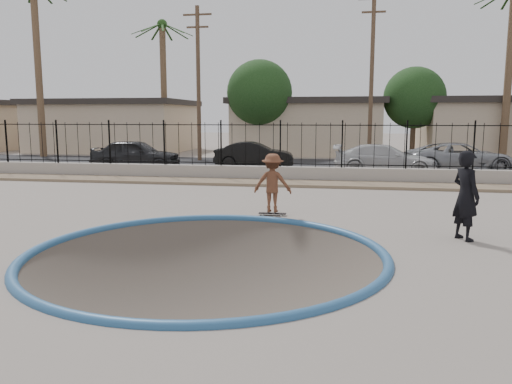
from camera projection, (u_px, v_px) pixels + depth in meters
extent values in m
cube|color=slate|center=(285.00, 200.00, 22.49)|extent=(120.00, 120.00, 2.20)
torus|color=#285583|center=(207.00, 254.00, 9.66)|extent=(7.04, 7.04, 0.20)
cube|color=#856E57|center=(277.00, 183.00, 19.59)|extent=(42.00, 1.60, 0.11)
cube|color=gray|center=(280.00, 174.00, 20.62)|extent=(42.00, 0.45, 0.60)
cube|color=black|center=(280.00, 164.00, 20.56)|extent=(40.00, 0.04, 0.03)
cube|color=black|center=(280.00, 125.00, 20.32)|extent=(40.00, 0.04, 0.04)
cube|color=black|center=(295.00, 165.00, 27.19)|extent=(90.00, 8.00, 0.04)
cube|color=tan|center=(115.00, 128.00, 38.74)|extent=(11.00, 8.00, 3.50)
cube|color=#2C2723|center=(114.00, 103.00, 38.45)|extent=(11.60, 8.60, 0.40)
cube|color=tan|center=(308.00, 129.00, 36.18)|extent=(10.00, 8.00, 3.50)
cube|color=#2C2723|center=(309.00, 102.00, 35.89)|extent=(10.60, 8.60, 0.40)
cylinder|color=brown|center=(38.00, 72.00, 32.20)|extent=(0.44, 0.44, 11.00)
cylinder|color=brown|center=(164.00, 90.00, 35.04)|extent=(0.44, 0.44, 9.00)
sphere|color=#224618|center=(162.00, 24.00, 34.38)|extent=(0.70, 0.70, 0.70)
cylinder|color=brown|center=(508.00, 76.00, 29.27)|extent=(0.44, 0.44, 10.00)
cylinder|color=#473323|center=(198.00, 85.00, 29.49)|extent=(0.24, 0.24, 9.00)
cube|color=#473323|center=(197.00, 15.00, 28.89)|extent=(1.70, 0.10, 0.10)
cube|color=#473323|center=(197.00, 27.00, 29.00)|extent=(1.30, 0.10, 0.10)
cylinder|color=#473323|center=(372.00, 78.00, 27.75)|extent=(0.24, 0.24, 9.50)
cube|color=#473323|center=(374.00, 12.00, 27.22)|extent=(1.30, 0.10, 0.10)
cylinder|color=#473323|center=(260.00, 134.00, 33.32)|extent=(0.34, 0.34, 3.00)
sphere|color=#143311|center=(260.00, 93.00, 32.92)|extent=(4.32, 4.32, 4.32)
cylinder|color=#473323|center=(413.00, 136.00, 32.61)|extent=(0.34, 0.34, 2.75)
sphere|color=#143311|center=(414.00, 98.00, 32.24)|extent=(3.96, 3.96, 3.96)
imported|color=brown|center=(273.00, 187.00, 13.32)|extent=(1.03, 0.60, 1.57)
cube|color=black|center=(272.00, 213.00, 13.43)|extent=(0.74, 0.20, 0.02)
cylinder|color=silver|center=(263.00, 215.00, 13.40)|extent=(0.05, 0.03, 0.05)
cylinder|color=silver|center=(264.00, 214.00, 13.54)|extent=(0.05, 0.03, 0.05)
cylinder|color=silver|center=(281.00, 215.00, 13.33)|extent=(0.05, 0.03, 0.05)
cylinder|color=silver|center=(282.00, 214.00, 13.46)|extent=(0.05, 0.03, 0.05)
imported|color=black|center=(466.00, 196.00, 10.64)|extent=(0.75, 0.84, 1.93)
imported|color=black|center=(136.00, 154.00, 24.88)|extent=(4.49, 2.09, 1.49)
imported|color=black|center=(254.00, 155.00, 25.47)|extent=(4.12, 1.71, 1.32)
imported|color=silver|center=(385.00, 159.00, 22.82)|extent=(4.72, 2.13, 1.34)
imported|color=gray|center=(461.00, 157.00, 23.58)|extent=(5.21, 2.79, 1.39)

